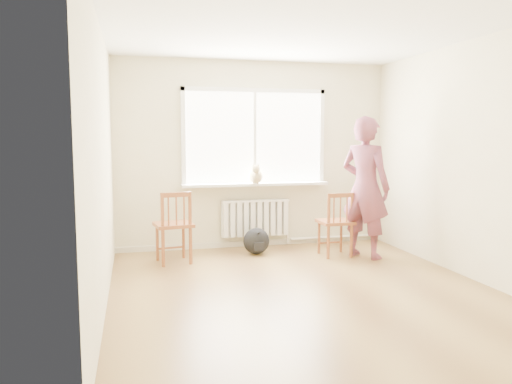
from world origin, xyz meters
TOP-DOWN VIEW (x-y plane):
  - floor at (0.00, 0.00)m, footprint 4.50×4.50m
  - ceiling at (0.00, 0.00)m, footprint 4.50×4.50m
  - back_wall at (0.00, 2.25)m, footprint 4.00×0.01m
  - window at (0.00, 2.22)m, footprint 2.12×0.05m
  - windowsill at (0.00, 2.14)m, footprint 2.15×0.22m
  - radiator at (0.00, 2.16)m, footprint 1.00×0.12m
  - heating_pipe at (1.25, 2.19)m, footprint 1.40×0.04m
  - baseboard at (0.00, 2.23)m, footprint 4.00×0.03m
  - chair_left at (-1.23, 1.48)m, footprint 0.52×0.51m
  - chair_right at (0.93, 1.34)m, footprint 0.44×0.42m
  - person at (1.27, 1.22)m, footprint 0.76×0.82m
  - cat at (-0.02, 2.05)m, footprint 0.25×0.44m
  - backpack at (-0.09, 1.72)m, footprint 0.40×0.32m

SIDE VIEW (x-z plane):
  - floor at x=0.00m, z-range 0.00..0.00m
  - baseboard at x=0.00m, z-range 0.00..0.08m
  - heating_pipe at x=1.25m, z-range 0.06..0.10m
  - backpack at x=-0.09m, z-range 0.00..0.37m
  - radiator at x=0.00m, z-range 0.16..0.71m
  - chair_right at x=0.93m, z-range 0.00..0.88m
  - chair_left at x=-1.23m, z-range 0.00..0.94m
  - windowsill at x=0.00m, z-range 0.91..0.95m
  - person at x=1.27m, z-range 0.00..1.88m
  - cat at x=-0.02m, z-range 0.92..1.22m
  - back_wall at x=0.00m, z-range 0.00..2.70m
  - window at x=0.00m, z-range 0.95..2.37m
  - ceiling at x=0.00m, z-range 2.70..2.70m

